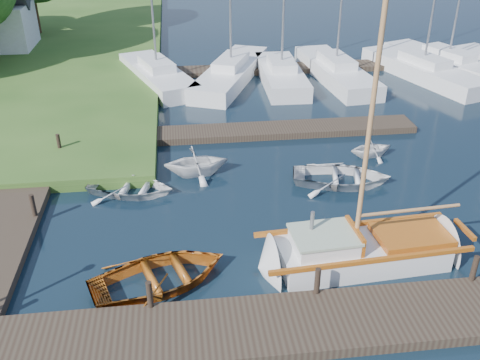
{
  "coord_description": "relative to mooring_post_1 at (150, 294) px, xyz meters",
  "views": [
    {
      "loc": [
        -1.97,
        -16.03,
        10.04
      ],
      "look_at": [
        0.0,
        0.0,
        1.2
      ],
      "focal_mm": 40.0,
      "sensor_mm": 36.0,
      "label": 1
    }
  ],
  "objects": [
    {
      "name": "mooring_post_1",
      "position": [
        0.0,
        0.0,
        0.0
      ],
      "size": [
        0.16,
        0.16,
        0.8
      ],
      "primitive_type": "cylinder",
      "color": "black",
      "rests_on": "near_dock"
    },
    {
      "name": "marina_boat_1",
      "position": [
        4.24,
        19.46,
        -0.14
      ],
      "size": [
        5.62,
        9.49,
        9.87
      ],
      "rotation": [
        0.0,
        0.0,
        1.18
      ],
      "color": "white",
      "rests_on": "ground"
    },
    {
      "name": "mooring_post_4",
      "position": [
        -4.0,
        5.0,
        0.0
      ],
      "size": [
        0.16,
        0.16,
        0.8
      ],
      "primitive_type": "cylinder",
      "color": "black",
      "rests_on": "left_dock"
    },
    {
      "name": "ground",
      "position": [
        3.0,
        5.0,
        -0.7
      ],
      "size": [
        160.0,
        160.0,
        0.0
      ],
      "primitive_type": "plane",
      "color": "black",
      "rests_on": "ground"
    },
    {
      "name": "near_dock",
      "position": [
        3.0,
        -1.0,
        -0.55
      ],
      "size": [
        18.0,
        2.2,
        0.3
      ],
      "primitive_type": "cube",
      "color": "#32251C",
      "rests_on": "ground"
    },
    {
      "name": "far_dock",
      "position": [
        5.0,
        11.5,
        -0.55
      ],
      "size": [
        14.0,
        1.6,
        0.3
      ],
      "primitive_type": "cube",
      "color": "#32251C",
      "rests_on": "ground"
    },
    {
      "name": "marina_boat_5",
      "position": [
        17.78,
        19.68,
        -0.14
      ],
      "size": [
        5.4,
        9.35,
        10.86
      ],
      "rotation": [
        0.0,
        0.0,
        1.94
      ],
      "color": "white",
      "rests_on": "ground"
    },
    {
      "name": "tender_b",
      "position": [
        1.61,
        7.84,
        -0.04
      ],
      "size": [
        2.7,
        2.39,
        1.33
      ],
      "primitive_type": "imported",
      "rotation": [
        0.0,
        0.0,
        1.66
      ],
      "color": "white",
      "rests_on": "ground"
    },
    {
      "name": "mooring_post_5",
      "position": [
        -4.0,
        10.0,
        0.0
      ],
      "size": [
        0.16,
        0.16,
        0.8
      ],
      "primitive_type": "cylinder",
      "color": "black",
      "rests_on": "left_dock"
    },
    {
      "name": "marina_boat_0",
      "position": [
        -0.07,
        19.51,
        -0.14
      ],
      "size": [
        4.82,
        8.29,
        10.22
      ],
      "rotation": [
        0.0,
        0.0,
        1.92
      ],
      "color": "white",
      "rests_on": "ground"
    },
    {
      "name": "marina_boat_4",
      "position": [
        15.67,
        18.52,
        -0.14
      ],
      "size": [
        4.93,
        9.22,
        9.89
      ],
      "rotation": [
        0.0,
        0.0,
        1.89
      ],
      "color": "white",
      "rests_on": "ground"
    },
    {
      "name": "tender_d",
      "position": [
        9.04,
        8.59,
        -0.21
      ],
      "size": [
        2.08,
        1.87,
        0.97
      ],
      "primitive_type": "imported",
      "rotation": [
        0.0,
        0.0,
        1.73
      ],
      "color": "white",
      "rests_on": "ground"
    },
    {
      "name": "sailboat",
      "position": [
        6.42,
        1.58,
        -0.36
      ],
      "size": [
        7.27,
        2.45,
        9.83
      ],
      "rotation": [
        0.0,
        0.0,
        0.07
      ],
      "color": "white",
      "rests_on": "ground"
    },
    {
      "name": "tender_a",
      "position": [
        -0.91,
        6.68,
        -0.37
      ],
      "size": [
        3.75,
        3.12,
        0.67
      ],
      "primitive_type": "imported",
      "rotation": [
        0.0,
        0.0,
        1.29
      ],
      "color": "white",
      "rests_on": "ground"
    },
    {
      "name": "mooring_post_2",
      "position": [
        4.5,
        0.0,
        0.0
      ],
      "size": [
        0.16,
        0.16,
        0.8
      ],
      "primitive_type": "cylinder",
      "color": "black",
      "rests_on": "near_dock"
    },
    {
      "name": "tender_c",
      "position": [
        7.12,
        6.44,
        -0.31
      ],
      "size": [
        4.22,
        3.41,
        0.77
      ],
      "primitive_type": "imported",
      "rotation": [
        0.0,
        0.0,
        1.35
      ],
      "color": "white",
      "rests_on": "ground"
    },
    {
      "name": "dinghy",
      "position": [
        0.24,
        1.25,
        -0.29
      ],
      "size": [
        4.71,
        4.01,
        0.83
      ],
      "primitive_type": "imported",
      "rotation": [
        0.0,
        0.0,
        1.91
      ],
      "color": "#81360D",
      "rests_on": "ground"
    },
    {
      "name": "marina_boat_3",
      "position": [
        10.44,
        18.99,
        -0.11
      ],
      "size": [
        3.09,
        8.97,
        13.21
      ],
      "rotation": [
        0.0,
        0.0,
        1.67
      ],
      "color": "white",
      "rests_on": "ground"
    },
    {
      "name": "mooring_post_3",
      "position": [
        9.0,
        0.0,
        0.0
      ],
      "size": [
        0.16,
        0.16,
        0.8
      ],
      "primitive_type": "cylinder",
      "color": "black",
      "rests_on": "near_dock"
    },
    {
      "name": "pontoon",
      "position": [
        13.0,
        21.0,
        -0.55
      ],
      "size": [
        30.0,
        1.6,
        0.3
      ],
      "primitive_type": "cube",
      "color": "#32251C",
      "rests_on": "ground"
    },
    {
      "name": "left_dock",
      "position": [
        -5.0,
        7.0,
        -0.55
      ],
      "size": [
        2.2,
        18.0,
        0.3
      ],
      "primitive_type": "cube",
      "color": "#32251C",
      "rests_on": "ground"
    },
    {
      "name": "marina_boat_2",
      "position": [
        7.09,
        18.64,
        -0.11
      ],
      "size": [
        2.37,
        7.18,
        12.53
      ],
      "rotation": [
        0.0,
        0.0,
        1.55
      ],
      "color": "white",
      "rests_on": "ground"
    }
  ]
}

